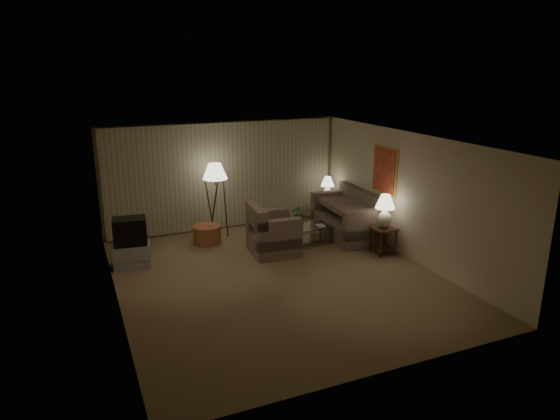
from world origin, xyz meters
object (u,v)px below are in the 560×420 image
object	(u,v)px
armchair	(273,234)
tv_cabinet	(132,255)
side_table_far	(327,206)
table_lamp_far	(328,186)
crt_tv	(130,231)
ottoman	(207,234)
sofa	(346,218)
table_lamp_near	(385,208)
floor_lamp	(216,199)
coffee_table	(306,232)
side_table_near	(383,236)
vase	(300,224)

from	to	relation	value
armchair	tv_cabinet	bearing A→B (deg)	86.85
side_table_far	table_lamp_far	bearing A→B (deg)	0.00
crt_tv	ottoman	bearing A→B (deg)	31.07
sofa	table_lamp_far	xyz separation A→B (m)	(0.15, 1.25, 0.51)
table_lamp_near	floor_lamp	xyz separation A→B (m)	(-3.05, 2.55, -0.10)
table_lamp_near	ottoman	world-z (taller)	table_lamp_near
sofa	tv_cabinet	size ratio (longest dim) A/B	2.70
tv_cabinet	coffee_table	bearing A→B (deg)	5.68
table_lamp_near	crt_tv	distance (m)	5.39
coffee_table	side_table_near	bearing A→B (deg)	-44.08
sofa	coffee_table	bearing A→B (deg)	-81.43
vase	sofa	bearing A→B (deg)	4.43
floor_lamp	vase	size ratio (longest dim) A/B	12.14
table_lamp_far	tv_cabinet	size ratio (longest dim) A/B	0.77
armchair	table_lamp_far	distance (m)	2.78
armchair	floor_lamp	distance (m)	1.85
side_table_near	floor_lamp	distance (m)	4.01
coffee_table	tv_cabinet	size ratio (longest dim) A/B	1.50
table_lamp_near	vase	bearing A→B (deg)	139.05
sofa	crt_tv	distance (m)	5.06
table_lamp_far	side_table_far	bearing A→B (deg)	0.00
ottoman	side_table_near	bearing A→B (deg)	-32.52
coffee_table	crt_tv	size ratio (longest dim) A/B	1.70
coffee_table	vase	bearing A→B (deg)	-180.00
side_table_far	vase	size ratio (longest dim) A/B	4.04
vase	ottoman	bearing A→B (deg)	154.90
ottoman	vase	size ratio (longest dim) A/B	4.33
armchair	crt_tv	world-z (taller)	crt_tv
crt_tv	vase	xyz separation A→B (m)	(3.76, -0.14, -0.29)
armchair	crt_tv	distance (m)	3.04
tv_cabinet	floor_lamp	size ratio (longest dim) A/B	0.44
floor_lamp	crt_tv	bearing A→B (deg)	-151.65
sofa	floor_lamp	world-z (taller)	floor_lamp
table_lamp_far	ottoman	size ratio (longest dim) A/B	0.95
floor_lamp	side_table_far	bearing A→B (deg)	0.90
table_lamp_near	tv_cabinet	size ratio (longest dim) A/B	0.94
tv_cabinet	floor_lamp	world-z (taller)	floor_lamp
crt_tv	ottoman	distance (m)	2.04
side_table_near	table_lamp_near	bearing A→B (deg)	180.00
side_table_near	crt_tv	size ratio (longest dim) A/B	0.85
armchair	table_lamp_near	xyz separation A→B (m)	(2.21, -0.99, 0.60)
table_lamp_far	table_lamp_near	bearing A→B (deg)	-90.00
armchair	table_lamp_far	size ratio (longest dim) A/B	1.96
side_table_far	table_lamp_near	bearing A→B (deg)	-90.00
crt_tv	floor_lamp	distance (m)	2.45
tv_cabinet	floor_lamp	distance (m)	2.54
side_table_near	coffee_table	world-z (taller)	side_table_near
side_table_near	table_lamp_far	xyz separation A→B (m)	(0.00, 2.60, 0.56)
tv_cabinet	ottoman	size ratio (longest dim) A/B	1.23
side_table_far	table_lamp_near	size ratio (longest dim) A/B	0.80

